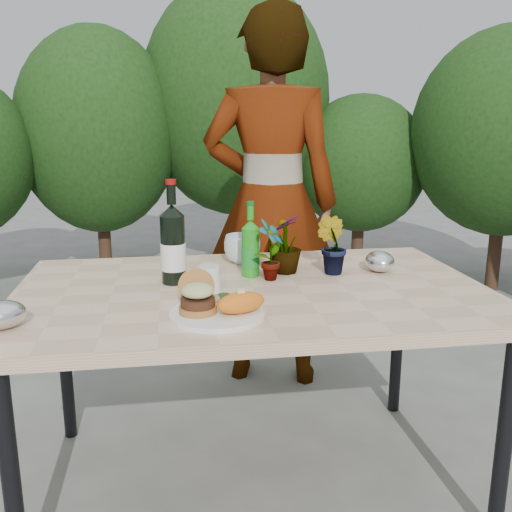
{
  "coord_description": "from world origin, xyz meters",
  "views": [
    {
      "loc": [
        -0.27,
        -1.85,
        1.32
      ],
      "look_at": [
        0.0,
        -0.08,
        0.88
      ],
      "focal_mm": 40.0,
      "sensor_mm": 36.0,
      "label": 1
    }
  ],
  "objects": [
    {
      "name": "grilled_veg",
      "position": [
        -0.13,
        -0.18,
        0.78
      ],
      "size": [
        0.08,
        0.05,
        0.03
      ],
      "color": "olive",
      "rests_on": "dinner_plate"
    },
    {
      "name": "wine_bottle",
      "position": [
        -0.26,
        0.1,
        0.88
      ],
      "size": [
        0.09,
        0.09,
        0.36
      ],
      "rotation": [
        0.0,
        0.0,
        -0.15
      ],
      "color": "black",
      "rests_on": "patio_table"
    },
    {
      "name": "burger_stack",
      "position": [
        -0.2,
        -0.26,
        0.81
      ],
      "size": [
        0.11,
        0.16,
        0.11
      ],
      "color": "#B7722D",
      "rests_on": "dinner_plate"
    },
    {
      "name": "foil_packet_left",
      "position": [
        -0.74,
        -0.28,
        0.79
      ],
      "size": [
        0.17,
        0.15,
        0.08
      ],
      "primitive_type": "ellipsoid",
      "rotation": [
        0.0,
        0.0,
        0.45
      ],
      "color": "silver",
      "rests_on": "patio_table"
    },
    {
      "name": "foil_packet_right",
      "position": [
        0.5,
        0.13,
        0.79
      ],
      "size": [
        0.12,
        0.14,
        0.08
      ],
      "primitive_type": "ellipsoid",
      "rotation": [
        0.0,
        0.0,
        1.51
      ],
      "color": "silver",
      "rests_on": "patio_table"
    },
    {
      "name": "ground",
      "position": [
        0.0,
        0.0,
        0.0
      ],
      "size": [
        80.0,
        80.0,
        0.0
      ],
      "primitive_type": "plane",
      "color": "#63635E",
      "rests_on": "ground"
    },
    {
      "name": "dinner_plate",
      "position": [
        -0.15,
        -0.27,
        0.76
      ],
      "size": [
        0.28,
        0.28,
        0.01
      ],
      "primitive_type": "cylinder",
      "color": "white",
      "rests_on": "patio_table"
    },
    {
      "name": "blue_bowl",
      "position": [
        0.01,
        0.34,
        0.81
      ],
      "size": [
        0.15,
        0.15,
        0.11
      ],
      "primitive_type": "imported",
      "rotation": [
        0.0,
        0.0,
        0.04
      ],
      "color": "silver",
      "rests_on": "patio_table"
    },
    {
      "name": "seedling_right",
      "position": [
        0.15,
        0.17,
        0.86
      ],
      "size": [
        0.17,
        0.17,
        0.22
      ],
      "primitive_type": "imported",
      "rotation": [
        0.0,
        0.0,
        4.05
      ],
      "color": "#205A1E",
      "rests_on": "patio_table"
    },
    {
      "name": "person",
      "position": [
        0.22,
        0.87,
        0.91
      ],
      "size": [
        0.75,
        0.59,
        1.82
      ],
      "primitive_type": "imported",
      "rotation": [
        0.0,
        0.0,
        2.89
      ],
      "color": "#A17450",
      "rests_on": "ground"
    },
    {
      "name": "sweet_potato",
      "position": [
        -0.08,
        -0.29,
        0.8
      ],
      "size": [
        0.17,
        0.12,
        0.06
      ],
      "primitive_type": "ellipsoid",
      "rotation": [
        0.0,
        0.0,
        0.35
      ],
      "color": "orange",
      "rests_on": "dinner_plate"
    },
    {
      "name": "sparkling_water",
      "position": [
        0.01,
        0.14,
        0.85
      ],
      "size": [
        0.07,
        0.07,
        0.28
      ],
      "rotation": [
        0.0,
        0.0,
        0.15
      ],
      "color": "#1F921A",
      "rests_on": "patio_table"
    },
    {
      "name": "plastic_cup",
      "position": [
        -0.15,
        -0.05,
        0.8
      ],
      "size": [
        0.07,
        0.07,
        0.09
      ],
      "primitive_type": "cylinder",
      "color": "white",
      "rests_on": "patio_table"
    },
    {
      "name": "patio_table",
      "position": [
        0.0,
        0.0,
        0.69
      ],
      "size": [
        1.6,
        1.0,
        0.75
      ],
      "color": "beige",
      "rests_on": "ground"
    },
    {
      "name": "seedling_mid",
      "position": [
        0.31,
        0.14,
        0.86
      ],
      "size": [
        0.15,
        0.15,
        0.21
      ],
      "primitive_type": "imported",
      "rotation": [
        0.0,
        0.0,
        2.25
      ],
      "color": "#306121",
      "rests_on": "patio_table"
    },
    {
      "name": "shrub_hedge",
      "position": [
        0.33,
        1.62,
        1.17
      ],
      "size": [
        6.9,
        5.26,
        2.41
      ],
      "color": "#382316",
      "rests_on": "ground"
    },
    {
      "name": "seedling_left",
      "position": [
        0.08,
        0.08,
        0.86
      ],
      "size": [
        0.13,
        0.14,
        0.22
      ],
      "primitive_type": "imported",
      "rotation": [
        0.0,
        0.0,
        0.88
      ],
      "color": "#22501B",
      "rests_on": "patio_table"
    }
  ]
}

